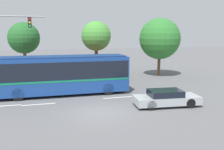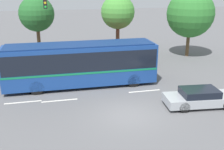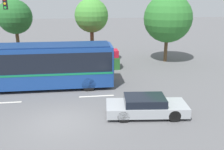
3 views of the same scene
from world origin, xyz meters
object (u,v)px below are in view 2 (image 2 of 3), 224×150
(sedan_foreground, at_px, (200,98))
(street_tree_right, at_px, (190,14))
(street_tree_centre, at_px, (118,13))
(city_bus, at_px, (81,62))
(street_tree_left, at_px, (37,14))
(traffic_light_pole, at_px, (9,24))

(sedan_foreground, height_order, street_tree_right, street_tree_right)
(street_tree_centre, height_order, street_tree_right, street_tree_right)
(city_bus, height_order, sedan_foreground, city_bus)
(city_bus, distance_m, street_tree_left, 9.72)
(city_bus, relative_size, traffic_light_pole, 1.66)
(city_bus, relative_size, street_tree_left, 1.79)
(street_tree_centre, bearing_deg, street_tree_left, 163.94)
(sedan_foreground, xyz_separation_m, street_tree_centre, (-2.41, 12.03, 4.23))
(street_tree_centre, bearing_deg, traffic_light_pole, -158.01)
(street_tree_left, xyz_separation_m, street_tree_right, (15.51, -2.33, -0.11))
(city_bus, bearing_deg, street_tree_left, 110.75)
(city_bus, relative_size, street_tree_right, 1.64)
(city_bus, bearing_deg, sedan_foreground, -37.90)
(sedan_foreground, xyz_separation_m, street_tree_left, (-10.17, 14.26, 4.03))
(city_bus, bearing_deg, street_tree_centre, 55.75)
(traffic_light_pole, bearing_deg, street_tree_right, 12.35)
(street_tree_left, relative_size, street_tree_right, 0.92)
(traffic_light_pole, relative_size, street_tree_right, 0.99)
(street_tree_left, bearing_deg, city_bus, -69.77)
(sedan_foreground, relative_size, traffic_light_pole, 0.69)
(traffic_light_pole, bearing_deg, street_tree_centre, 21.99)
(street_tree_left, bearing_deg, sedan_foreground, -54.51)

